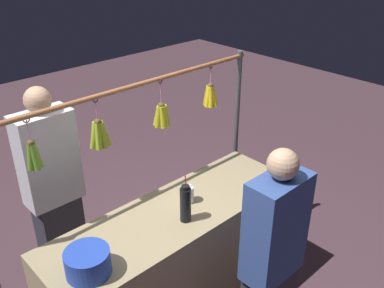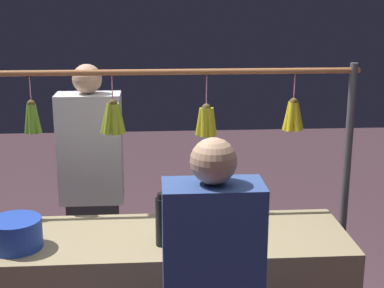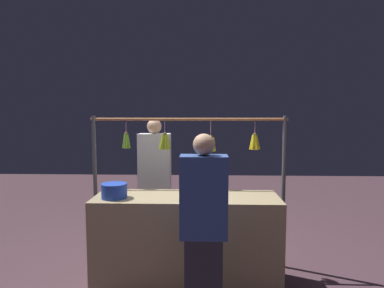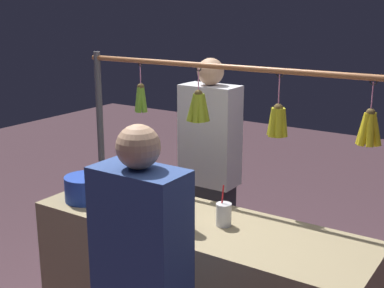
# 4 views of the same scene
# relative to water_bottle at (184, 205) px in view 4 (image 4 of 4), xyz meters

# --- Properties ---
(display_rack) EXTENTS (2.17, 0.14, 1.70)m
(display_rack) POSITION_rel_water_bottle_xyz_m (-0.03, -0.52, 0.17)
(display_rack) COLOR #4C4C51
(display_rack) RESTS_ON ground
(water_bottle) EXTENTS (0.07, 0.07, 0.26)m
(water_bottle) POSITION_rel_water_bottle_xyz_m (0.00, 0.00, 0.00)
(water_bottle) COLOR black
(water_bottle) RESTS_ON market_counter
(blue_bucket) EXTENTS (0.25, 0.25, 0.14)m
(blue_bucket) POSITION_rel_water_bottle_xyz_m (0.69, -0.02, -0.05)
(blue_bucket) COLOR #2445B6
(blue_bucket) RESTS_ON market_counter
(drink_cup) EXTENTS (0.08, 0.08, 0.21)m
(drink_cup) POSITION_rel_water_bottle_xyz_m (-0.15, -0.14, -0.06)
(drink_cup) COLOR silver
(drink_cup) RESTS_ON market_counter
(vendor_person) EXTENTS (0.39, 0.21, 1.66)m
(vendor_person) POSITION_rel_water_bottle_xyz_m (0.43, -0.95, -0.21)
(vendor_person) COLOR #2D2D38
(vendor_person) RESTS_ON ground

